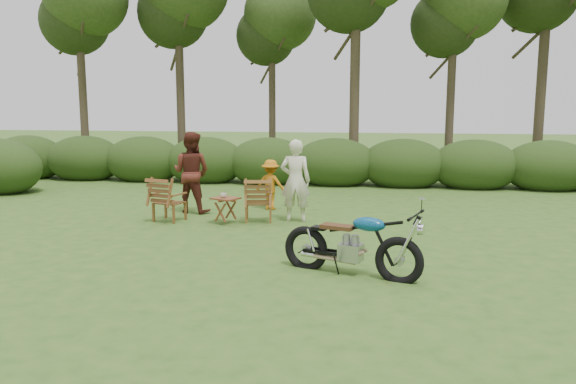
# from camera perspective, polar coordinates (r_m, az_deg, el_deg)

# --- Properties ---
(ground) EXTENTS (80.00, 80.00, 0.00)m
(ground) POSITION_cam_1_polar(r_m,az_deg,el_deg) (8.07, -0.25, -8.21)
(ground) COLOR #2C501A
(ground) RESTS_ON ground
(tree_line) EXTENTS (22.52, 11.62, 8.14)m
(tree_line) POSITION_cam_1_polar(r_m,az_deg,el_deg) (17.42, 6.81, 13.57)
(tree_line) COLOR #35291D
(tree_line) RESTS_ON ground
(motorcycle) EXTENTS (2.10, 1.34, 1.12)m
(motorcycle) POSITION_cam_1_polar(r_m,az_deg,el_deg) (8.06, 6.35, -8.28)
(motorcycle) COLOR #0E78B9
(motorcycle) RESTS_ON ground
(lawn_chair_right) EXTENTS (0.72, 0.72, 0.90)m
(lawn_chair_right) POSITION_cam_1_polar(r_m,az_deg,el_deg) (11.55, -3.00, -2.97)
(lawn_chair_right) COLOR #5A3516
(lawn_chair_right) RESTS_ON ground
(lawn_chair_left) EXTENTS (0.76, 0.76, 0.91)m
(lawn_chair_left) POSITION_cam_1_polar(r_m,az_deg,el_deg) (11.83, -11.90, -2.87)
(lawn_chair_left) COLOR #5F2C17
(lawn_chair_left) RESTS_ON ground
(side_table) EXTENTS (0.65, 0.61, 0.53)m
(side_table) POSITION_cam_1_polar(r_m,az_deg,el_deg) (11.31, -6.35, -1.90)
(side_table) COLOR #5F2E17
(side_table) RESTS_ON ground
(cup) EXTENTS (0.14, 0.14, 0.10)m
(cup) POSITION_cam_1_polar(r_m,az_deg,el_deg) (11.24, -6.58, -0.33)
(cup) COLOR #C0B79E
(cup) RESTS_ON side_table
(adult_a) EXTENTS (0.64, 0.45, 1.68)m
(adult_a) POSITION_cam_1_polar(r_m,az_deg,el_deg) (11.54, 0.75, -2.97)
(adult_a) COLOR beige
(adult_a) RESTS_ON ground
(adult_b) EXTENTS (0.97, 0.82, 1.79)m
(adult_b) POSITION_cam_1_polar(r_m,az_deg,el_deg) (12.65, -9.68, -2.04)
(adult_b) COLOR #522017
(adult_b) RESTS_ON ground
(child) EXTENTS (0.79, 0.54, 1.14)m
(child) POSITION_cam_1_polar(r_m,az_deg,el_deg) (12.82, -1.76, -1.77)
(child) COLOR #B96A11
(child) RESTS_ON ground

